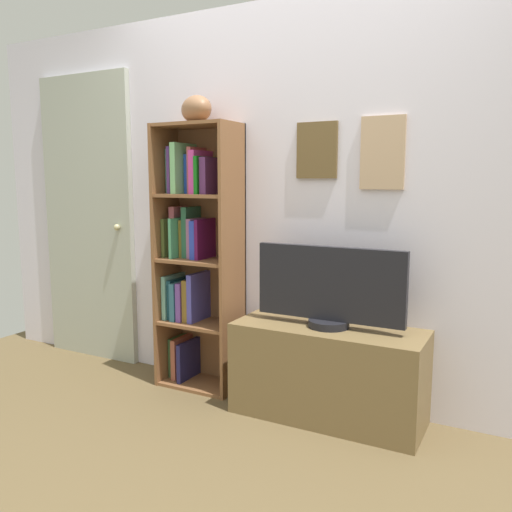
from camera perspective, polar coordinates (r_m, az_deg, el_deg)
The scene contains 7 objects.
ground at distance 2.49m, azimuth -7.31°, elevation -23.80°, with size 5.20×5.20×0.04m, color brown.
back_wall at distance 3.10m, azimuth 4.47°, elevation 5.65°, with size 4.80×0.08×2.31m.
bookshelf at distance 3.31m, azimuth -6.65°, elevation 0.22°, with size 0.51×0.29×1.63m.
football at distance 3.25m, azimuth -6.49°, elevation 15.50°, with size 0.27×0.16×0.16m, color brown.
tv_stand at distance 2.96m, azimuth 7.75°, elevation -12.41°, with size 1.03×0.40×0.51m.
television at distance 2.83m, azimuth 7.95°, elevation -3.40°, with size 0.82×0.22×0.44m.
door at distance 3.99m, azimuth -17.69°, elevation 3.77°, with size 0.81×0.09×2.03m.
Camera 1 is at (1.23, -1.71, 1.30)m, focal length 36.93 mm.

